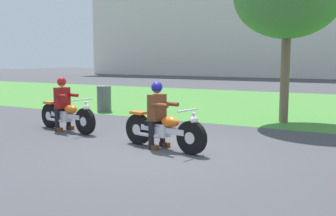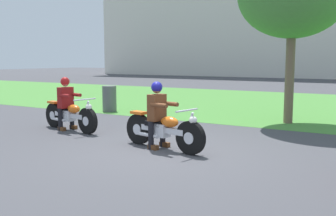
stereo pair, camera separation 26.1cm
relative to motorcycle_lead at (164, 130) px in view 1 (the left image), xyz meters
The scene contains 8 objects.
ground 0.44m from the motorcycle_lead, 62.12° to the right, with size 120.00×120.00×0.00m, color #424247.
grass_verge 9.51m from the motorcycle_lead, 89.55° to the left, with size 60.00×12.00×0.01m, color #478438.
stadium_facade 37.69m from the motorcycle_lead, 96.11° to the left, with size 49.56×8.00×16.25m, color silver.
motorcycle_lead is the anchor object (origin of this frame).
rider_lead 0.46m from the motorcycle_lead, 168.01° to the left, with size 0.61×0.53×1.42m.
motorcycle_follow 3.31m from the motorcycle_lead, 169.59° to the left, with size 2.18×0.74×0.89m.
rider_follow 3.50m from the motorcycle_lead, 169.51° to the left, with size 0.61×0.53×1.41m.
trash_can 6.34m from the motorcycle_lead, 139.19° to the left, with size 0.51×0.51×0.93m, color #595E5B.
Camera 1 is at (3.85, -6.84, 1.88)m, focal length 41.52 mm.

